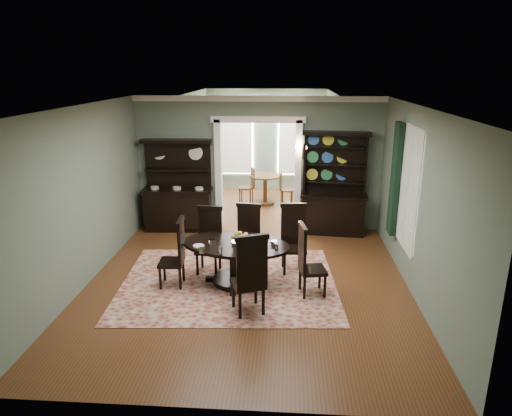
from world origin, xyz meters
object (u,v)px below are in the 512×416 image
at_px(parlor_table, 265,185).
at_px(welsh_dresser, 334,197).
at_px(sideboard, 178,199).
at_px(dining_table, 236,255).

bearing_deg(parlor_table, welsh_dresser, -52.81).
bearing_deg(sideboard, parlor_table, 45.35).
bearing_deg(parlor_table, sideboard, -131.33).
xyz_separation_m(sideboard, welsh_dresser, (3.51, -0.01, 0.10)).
bearing_deg(parlor_table, dining_table, -93.10).
height_order(sideboard, welsh_dresser, welsh_dresser).
height_order(sideboard, parlor_table, sideboard).
distance_m(dining_table, sideboard, 3.13).
relative_size(sideboard, welsh_dresser, 0.91).
bearing_deg(sideboard, dining_table, -62.11).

